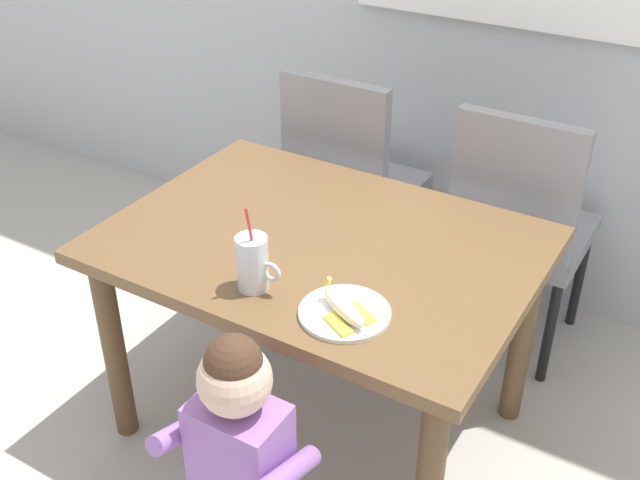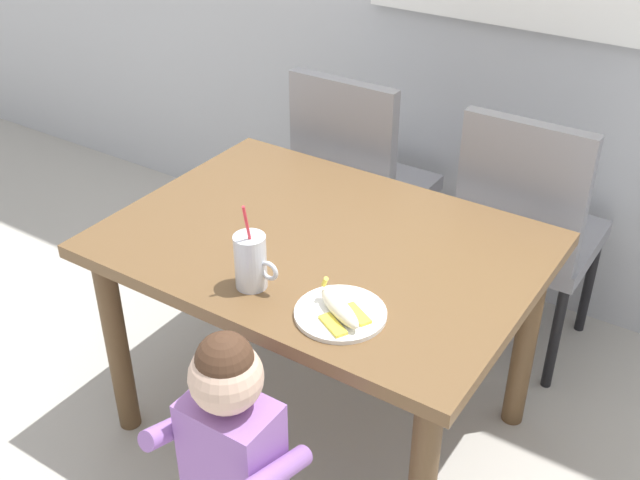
{
  "view_description": "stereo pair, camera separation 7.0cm",
  "coord_description": "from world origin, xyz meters",
  "px_view_note": "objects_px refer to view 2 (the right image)",
  "views": [
    {
      "loc": [
        0.96,
        -1.6,
        1.88
      ],
      "look_at": [
        0.05,
        -0.09,
        0.78
      ],
      "focal_mm": 43.21,
      "sensor_mm": 36.0,
      "label": 1
    },
    {
      "loc": [
        1.02,
        -1.57,
        1.88
      ],
      "look_at": [
        0.05,
        -0.09,
        0.78
      ],
      "focal_mm": 43.21,
      "sensor_mm": 36.0,
      "label": 2
    }
  ],
  "objects_px": {
    "dining_table": "(322,269)",
    "toddler_standing": "(231,442)",
    "milk_cup": "(251,264)",
    "dining_chair_left": "(358,177)",
    "dining_chair_right": "(526,226)",
    "snack_plate": "(340,313)",
    "peeled_banana": "(340,310)"
  },
  "relations": [
    {
      "from": "toddler_standing",
      "to": "snack_plate",
      "type": "height_order",
      "value": "toddler_standing"
    },
    {
      "from": "dining_table",
      "to": "toddler_standing",
      "type": "height_order",
      "value": "toddler_standing"
    },
    {
      "from": "toddler_standing",
      "to": "milk_cup",
      "type": "bearing_deg",
      "value": 118.38
    },
    {
      "from": "dining_chair_right",
      "to": "peeled_banana",
      "type": "xyz_separation_m",
      "value": [
        -0.14,
        -0.98,
        0.2
      ]
    },
    {
      "from": "milk_cup",
      "to": "dining_chair_left",
      "type": "bearing_deg",
      "value": 104.91
    },
    {
      "from": "toddler_standing",
      "to": "dining_table",
      "type": "bearing_deg",
      "value": 103.46
    },
    {
      "from": "dining_table",
      "to": "peeled_banana",
      "type": "distance_m",
      "value": 0.4
    },
    {
      "from": "snack_plate",
      "to": "milk_cup",
      "type": "bearing_deg",
      "value": -175.99
    },
    {
      "from": "dining_table",
      "to": "milk_cup",
      "type": "bearing_deg",
      "value": -95.16
    },
    {
      "from": "dining_chair_right",
      "to": "snack_plate",
      "type": "xyz_separation_m",
      "value": [
        -0.14,
        -0.96,
        0.18
      ]
    },
    {
      "from": "dining_table",
      "to": "dining_chair_right",
      "type": "distance_m",
      "value": 0.79
    },
    {
      "from": "dining_chair_right",
      "to": "toddler_standing",
      "type": "bearing_deg",
      "value": 79.96
    },
    {
      "from": "dining_table",
      "to": "peeled_banana",
      "type": "relative_size",
      "value": 7.14
    },
    {
      "from": "dining_table",
      "to": "milk_cup",
      "type": "distance_m",
      "value": 0.34
    },
    {
      "from": "milk_cup",
      "to": "snack_plate",
      "type": "distance_m",
      "value": 0.27
    },
    {
      "from": "dining_chair_left",
      "to": "peeled_banana",
      "type": "relative_size",
      "value": 5.63
    },
    {
      "from": "dining_table",
      "to": "toddler_standing",
      "type": "relative_size",
      "value": 1.45
    },
    {
      "from": "toddler_standing",
      "to": "snack_plate",
      "type": "relative_size",
      "value": 3.64
    },
    {
      "from": "snack_plate",
      "to": "toddler_standing",
      "type": "bearing_deg",
      "value": -104.32
    },
    {
      "from": "toddler_standing",
      "to": "dining_chair_right",
      "type": "bearing_deg",
      "value": 79.96
    },
    {
      "from": "dining_chair_left",
      "to": "toddler_standing",
      "type": "height_order",
      "value": "dining_chair_left"
    },
    {
      "from": "milk_cup",
      "to": "snack_plate",
      "type": "bearing_deg",
      "value": 4.01
    },
    {
      "from": "dining_chair_left",
      "to": "snack_plate",
      "type": "distance_m",
      "value": 1.1
    },
    {
      "from": "dining_chair_left",
      "to": "peeled_banana",
      "type": "xyz_separation_m",
      "value": [
        0.53,
        -0.97,
        0.2
      ]
    },
    {
      "from": "dining_table",
      "to": "dining_chair_left",
      "type": "xyz_separation_m",
      "value": [
        -0.29,
        0.68,
        -0.07
      ]
    },
    {
      "from": "dining_table",
      "to": "peeled_banana",
      "type": "height_order",
      "value": "peeled_banana"
    },
    {
      "from": "dining_chair_left",
      "to": "peeled_banana",
      "type": "distance_m",
      "value": 1.13
    },
    {
      "from": "toddler_standing",
      "to": "milk_cup",
      "type": "relative_size",
      "value": 3.33
    },
    {
      "from": "dining_chair_left",
      "to": "milk_cup",
      "type": "xyz_separation_m",
      "value": [
        0.26,
        -0.98,
        0.24
      ]
    },
    {
      "from": "dining_chair_left",
      "to": "toddler_standing",
      "type": "xyz_separation_m",
      "value": [
        0.43,
        -1.3,
        -0.02
      ]
    },
    {
      "from": "milk_cup",
      "to": "peeled_banana",
      "type": "xyz_separation_m",
      "value": [
        0.27,
        0.0,
        -0.04
      ]
    },
    {
      "from": "peeled_banana",
      "to": "snack_plate",
      "type": "bearing_deg",
      "value": 118.06
    }
  ]
}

